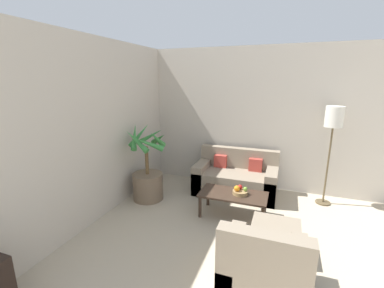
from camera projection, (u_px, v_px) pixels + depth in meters
wall_back at (327, 123)px, 4.51m from camera, size 8.14×0.06×2.70m
wall_left at (4, 156)px, 2.57m from camera, size 0.06×8.24×2.70m
potted_palm at (148, 176)px, 4.55m from camera, size 0.70×0.77×1.37m
sofa_loveseat at (236, 179)px, 4.82m from camera, size 1.49×0.76×0.82m
floor_lamp at (333, 124)px, 4.14m from camera, size 0.28×0.28×1.69m
coffee_table at (233, 197)px, 3.98m from camera, size 1.03×0.52×0.38m
fruit_bowl at (240, 192)px, 3.95m from camera, size 0.23×0.23×0.06m
apple_red at (240, 187)px, 3.98m from camera, size 0.07×0.07×0.07m
apple_green at (245, 189)px, 3.92m from camera, size 0.07×0.07×0.07m
orange_fruit at (237, 188)px, 3.92m from camera, size 0.09×0.09×0.09m
armchair at (263, 271)px, 2.50m from camera, size 0.80×0.77×0.86m
ottoman at (275, 238)px, 3.18m from camera, size 0.58×0.50×0.37m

